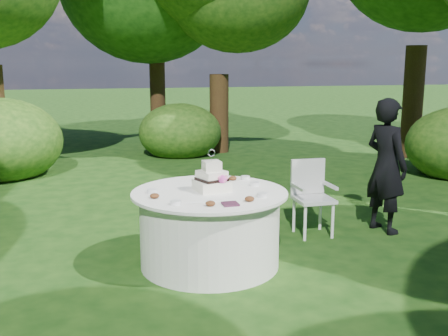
{
  "coord_description": "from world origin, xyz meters",
  "views": [
    {
      "loc": [
        -1.21,
        -4.93,
        2.02
      ],
      "look_at": [
        0.15,
        0.0,
        1.0
      ],
      "focal_mm": 42.0,
      "sensor_mm": 36.0,
      "label": 1
    }
  ],
  "objects_px": {
    "cake": "(212,179)",
    "table": "(210,228)",
    "guest": "(386,166)",
    "chair": "(311,191)",
    "napkins": "(230,204)"
  },
  "relations": [
    {
      "from": "table",
      "to": "chair",
      "type": "bearing_deg",
      "value": 25.31
    },
    {
      "from": "cake",
      "to": "table",
      "type": "bearing_deg",
      "value": -139.48
    },
    {
      "from": "napkins",
      "to": "table",
      "type": "bearing_deg",
      "value": 96.13
    },
    {
      "from": "table",
      "to": "cake",
      "type": "distance_m",
      "value": 0.5
    },
    {
      "from": "table",
      "to": "cake",
      "type": "relative_size",
      "value": 3.66
    },
    {
      "from": "napkins",
      "to": "table",
      "type": "xyz_separation_m",
      "value": [
        -0.06,
        0.55,
        -0.39
      ]
    },
    {
      "from": "chair",
      "to": "cake",
      "type": "bearing_deg",
      "value": -155.13
    },
    {
      "from": "guest",
      "to": "chair",
      "type": "xyz_separation_m",
      "value": [
        -0.9,
        0.16,
        -0.3
      ]
    },
    {
      "from": "guest",
      "to": "cake",
      "type": "relative_size",
      "value": 3.83
    },
    {
      "from": "napkins",
      "to": "guest",
      "type": "xyz_separation_m",
      "value": [
        2.26,
        1.06,
        0.04
      ]
    },
    {
      "from": "table",
      "to": "chair",
      "type": "xyz_separation_m",
      "value": [
        1.42,
        0.67,
        0.13
      ]
    },
    {
      "from": "guest",
      "to": "cake",
      "type": "bearing_deg",
      "value": 87.53
    },
    {
      "from": "guest",
      "to": "cake",
      "type": "height_order",
      "value": "guest"
    },
    {
      "from": "guest",
      "to": "cake",
      "type": "distance_m",
      "value": 2.34
    },
    {
      "from": "guest",
      "to": "table",
      "type": "relative_size",
      "value": 1.05
    }
  ]
}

